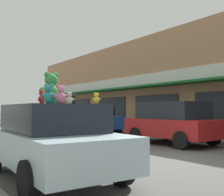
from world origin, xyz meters
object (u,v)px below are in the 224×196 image
Objects in this scene: parked_car_far_right at (92,119)px; teddy_bear_cream at (69,98)px; plush_art_car at (52,139)px; parked_car_far_center at (173,122)px; teddy_bear_purple at (42,99)px; teddy_bear_teal at (48,94)px; teddy_bear_yellow at (96,98)px; teddy_bear_black at (74,99)px; teddy_bear_red at (42,97)px; teddy_bear_giant at (51,89)px; teddy_bear_pink at (60,95)px; teddy_bear_orange at (50,99)px.

teddy_bear_cream is at bearing -124.29° from parked_car_far_right.
plush_art_car is 1.05× the size of parked_car_far_center.
teddy_bear_teal is at bearing 104.60° from teddy_bear_purple.
teddy_bear_teal reaches higher than parked_car_far_center.
teddy_bear_yellow is at bearing -150.19° from parked_car_far_center.
parked_car_far_right is (6.47, 8.86, 0.03)m from plush_art_car.
teddy_bear_black is at bearing -123.91° from parked_car_far_right.
plush_art_car is 1.02× the size of parked_car_far_right.
teddy_bear_red is 0.78m from teddy_bear_black.
teddy_bear_red is 0.78× the size of teddy_bear_teal.
teddy_bear_giant is 2.03× the size of teddy_bear_pink.
teddy_bear_orange is (0.16, 0.52, 0.89)m from plush_art_car.
plush_art_car is at bearing 19.15° from teddy_bear_cream.
teddy_bear_yellow is 0.06× the size of parked_car_far_right.
teddy_bear_yellow is (0.85, -0.36, -0.07)m from teddy_bear_teal.
teddy_bear_pink reaches higher than teddy_bear_red.
teddy_bear_cream is at bearing -125.84° from teddy_bear_pink.
teddy_bear_orange is (0.08, 0.24, -0.21)m from teddy_bear_giant.
teddy_bear_orange is 10.50m from parked_car_far_right.
teddy_bear_giant is 0.55m from teddy_bear_cream.
teddy_bear_red is at bearing 45.01° from teddy_bear_cream.
plush_art_car is at bearing -12.98° from teddy_bear_yellow.
teddy_bear_purple reaches higher than parked_car_far_center.
parked_car_far_right is at bearing -100.01° from teddy_bear_purple.
teddy_bear_teal reaches higher than teddy_bear_black.
teddy_bear_red is (-0.38, -0.43, -0.21)m from teddy_bear_giant.
teddy_bear_giant is at bearing -122.70° from teddy_bear_purple.
plush_art_car is 1.13m from teddy_bear_giant.
teddy_bear_yellow is 1.52m from teddy_bear_orange.
teddy_bear_giant is 10.75m from parked_car_far_right.
parked_car_far_center is 0.97× the size of parked_car_far_right.
plush_art_car is 14.26× the size of teddy_bear_red.
teddy_bear_orange is at bearing -30.74° from teddy_bear_cream.
teddy_bear_yellow is 1.29m from teddy_bear_purple.
teddy_bear_giant reaches higher than teddy_bear_red.
parked_car_far_center is 6.40m from parked_car_far_right.
teddy_bear_yellow is at bearing 64.88° from teddy_bear_orange.
teddy_bear_pink is at bearing 58.58° from teddy_bear_red.
teddy_bear_teal is at bearing -6.33° from teddy_bear_black.
teddy_bear_orange is (-0.34, 1.48, 0.03)m from teddy_bear_yellow.
teddy_bear_orange is 1.11× the size of teddy_bear_cream.
teddy_bear_teal is at bearing 79.25° from teddy_bear_cream.
teddy_bear_black reaches higher than teddy_bear_yellow.
teddy_bear_teal is 1.23m from teddy_bear_orange.
teddy_bear_purple is 0.82× the size of teddy_bear_orange.
parked_car_far_right is (6.64, 9.62, -0.89)m from teddy_bear_pink.
parked_car_far_right is (6.31, 8.34, -0.86)m from teddy_bear_orange.
parked_car_far_right is at bearing -163.80° from teddy_bear_black.
teddy_bear_giant is 1.00m from teddy_bear_teal.
parked_car_far_center is (6.64, 3.21, -0.80)m from teddy_bear_pink.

